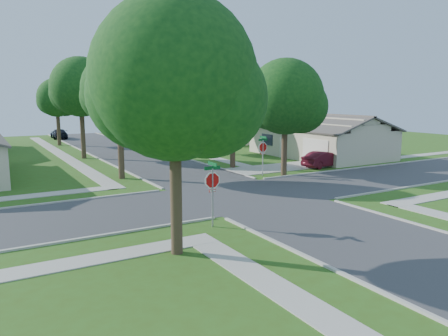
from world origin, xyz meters
The scene contains 20 objects.
ground centered at (0.00, 0.00, 0.00)m, with size 100.00×100.00×0.00m, color #325116.
road_ns centered at (0.00, 0.00, 0.00)m, with size 7.00×100.00×0.02m, color #333335.
sidewalk_ne centered at (6.10, 26.00, 0.02)m, with size 1.20×40.00×0.04m, color #9E9B91.
sidewalk_nw centered at (-6.10, 26.00, 0.02)m, with size 1.20×40.00×0.04m, color #9E9B91.
driveway centered at (7.90, 7.10, 0.03)m, with size 8.80×3.60×0.05m, color #9E9B91.
stop_sign_sw centered at (-4.70, -4.70, 2.03)m, with size 1.05×0.80×2.98m.
stop_sign_ne centered at (4.70, 4.70, 2.03)m, with size 1.05×0.80×2.98m.
tree_e_near centered at (4.75, 9.01, 5.64)m, with size 4.97×4.80×8.28m.
tree_e_mid centered at (4.76, 21.01, 6.25)m, with size 5.59×5.40×9.21m.
tree_e_far centered at (4.75, 34.01, 5.98)m, with size 5.17×5.00×8.72m.
tree_w_near centered at (-4.64, 9.01, 6.12)m, with size 5.38×5.20×8.97m.
tree_w_mid centered at (-4.64, 21.01, 6.49)m, with size 5.80×5.60×9.56m.
tree_w_far centered at (-4.65, 34.01, 5.51)m, with size 4.76×4.60×8.04m.
tree_sw_corner centered at (-7.44, -6.99, 6.26)m, with size 6.21×6.00×9.55m.
tree_ne_corner centered at (6.36, 4.21, 5.59)m, with size 5.80×5.60×8.66m.
house_ne_near centered at (15.99, 11.00, 1.52)m, with size 8.42×13.60×4.23m.
house_ne_far centered at (15.99, 29.00, 1.52)m, with size 8.42×13.60×4.23m.
car_driveway centered at (11.50, 5.50, 0.67)m, with size 1.42×4.06×1.34m, color #50101C.
car_curb_east centered at (3.20, 19.69, 0.73)m, with size 1.73×4.31×1.47m, color black.
car_curb_west centered at (-3.20, 42.94, 0.67)m, with size 1.88×4.63×1.34m, color black.
Camera 1 is at (-13.91, -21.57, 5.88)m, focal length 35.00 mm.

